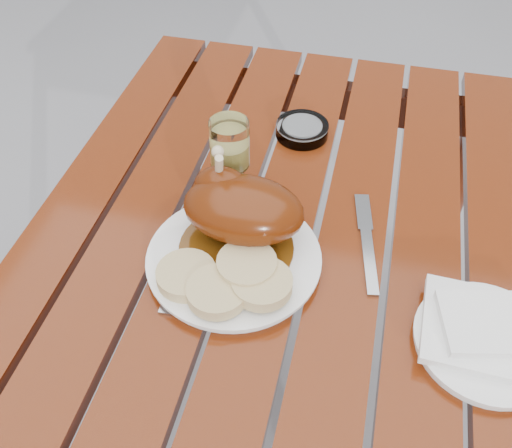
{
  "coord_description": "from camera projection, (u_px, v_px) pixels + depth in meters",
  "views": [
    {
      "loc": [
        0.11,
        -0.58,
        1.42
      ],
      "look_at": [
        -0.03,
        0.02,
        0.78
      ],
      "focal_mm": 40.0,
      "sensor_mm": 36.0,
      "label": 1
    }
  ],
  "objects": [
    {
      "name": "roast_duck",
      "position": [
        240.0,
        208.0,
        0.86
      ],
      "size": [
        0.19,
        0.18,
        0.13
      ],
      "color": "#532C09",
      "rests_on": "dinner_plate"
    },
    {
      "name": "ground",
      "position": [
        267.0,
        446.0,
        1.43
      ],
      "size": [
        60.0,
        60.0,
        0.0
      ],
      "primitive_type": "plane",
      "color": "slate",
      "rests_on": "ground"
    },
    {
      "name": "ashtray",
      "position": [
        302.0,
        130.0,
        1.08
      ],
      "size": [
        0.13,
        0.13,
        0.02
      ],
      "primitive_type": "cylinder",
      "rotation": [
        0.0,
        0.0,
        0.38
      ],
      "color": "#B2B7BC",
      "rests_on": "table"
    },
    {
      "name": "dinner_plate",
      "position": [
        234.0,
        259.0,
        0.86
      ],
      "size": [
        0.34,
        0.34,
        0.02
      ],
      "primitive_type": "cylinder",
      "rotation": [
        0.0,
        0.0,
        0.35
      ],
      "color": "white",
      "rests_on": "table"
    },
    {
      "name": "side_plate",
      "position": [
        486.0,
        342.0,
        0.76
      ],
      "size": [
        0.25,
        0.25,
        0.02
      ],
      "primitive_type": "cylinder",
      "rotation": [
        0.0,
        0.0,
        -0.4
      ],
      "color": "white",
      "rests_on": "table"
    },
    {
      "name": "wine_glass",
      "position": [
        230.0,
        162.0,
        0.91
      ],
      "size": [
        0.08,
        0.08,
        0.16
      ],
      "primitive_type": "cylinder",
      "rotation": [
        0.0,
        0.0,
        -0.23
      ],
      "color": "#C8BE5B",
      "rests_on": "table"
    },
    {
      "name": "bread_dumplings",
      "position": [
        228.0,
        279.0,
        0.81
      ],
      "size": [
        0.2,
        0.14,
        0.03
      ],
      "color": "tan",
      "rests_on": "dinner_plate"
    },
    {
      "name": "table",
      "position": [
        270.0,
        370.0,
        1.16
      ],
      "size": [
        0.8,
        1.2,
        0.75
      ],
      "primitive_type": "cube",
      "color": "maroon",
      "rests_on": "ground"
    },
    {
      "name": "knife",
      "position": [
        368.0,
        249.0,
        0.89
      ],
      "size": [
        0.05,
        0.18,
        0.01
      ],
      "primitive_type": "cube",
      "rotation": [
        0.0,
        0.0,
        0.19
      ],
      "color": "gray",
      "rests_on": "table"
    },
    {
      "name": "fork",
      "position": [
        181.0,
        270.0,
        0.86
      ],
      "size": [
        0.03,
        0.16,
        0.01
      ],
      "primitive_type": "cube",
      "rotation": [
        0.0,
        0.0,
        0.05
      ],
      "color": "gray",
      "rests_on": "table"
    },
    {
      "name": "napkin",
      "position": [
        481.0,
        329.0,
        0.76
      ],
      "size": [
        0.16,
        0.15,
        0.01
      ],
      "primitive_type": "cube",
      "rotation": [
        0.0,
        0.0,
        -0.04
      ],
      "color": "white",
      "rests_on": "side_plate"
    }
  ]
}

